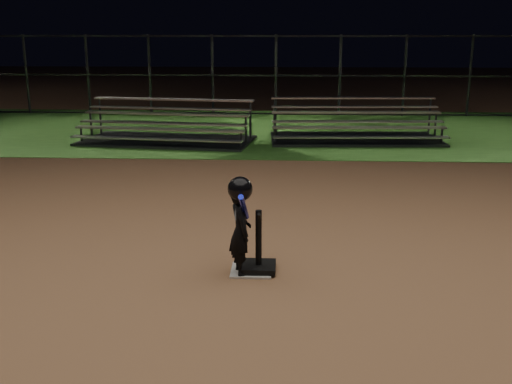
# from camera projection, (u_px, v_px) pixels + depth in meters

# --- Properties ---
(ground) EXTENTS (80.00, 80.00, 0.00)m
(ground) POSITION_uv_depth(u_px,v_px,m) (251.00, 271.00, 6.72)
(ground) COLOR #A26F49
(ground) RESTS_ON ground
(grass_strip) EXTENTS (60.00, 8.00, 0.01)m
(grass_strip) POSITION_uv_depth(u_px,v_px,m) (273.00, 130.00, 16.37)
(grass_strip) COLOR #2A5C1D
(grass_strip) RESTS_ON ground
(home_plate) EXTENTS (0.45, 0.45, 0.02)m
(home_plate) POSITION_uv_depth(u_px,v_px,m) (251.00, 270.00, 6.72)
(home_plate) COLOR beige
(home_plate) RESTS_ON ground
(batting_tee) EXTENTS (0.38, 0.38, 0.68)m
(batting_tee) POSITION_uv_depth(u_px,v_px,m) (259.00, 259.00, 6.69)
(batting_tee) COLOR black
(batting_tee) RESTS_ON home_plate
(child_batter) EXTENTS (0.40, 0.64, 1.10)m
(child_batter) POSITION_uv_depth(u_px,v_px,m) (240.00, 223.00, 6.49)
(child_batter) COLOR black
(child_batter) RESTS_ON ground
(bleacher_left) EXTENTS (4.26, 2.46, 0.99)m
(bleacher_left) POSITION_uv_depth(u_px,v_px,m) (167.00, 134.00, 14.49)
(bleacher_left) COLOR silver
(bleacher_left) RESTS_ON ground
(bleacher_right) EXTENTS (4.17, 2.18, 1.00)m
(bleacher_right) POSITION_uv_depth(u_px,v_px,m) (355.00, 132.00, 14.72)
(bleacher_right) COLOR silver
(bleacher_right) RESTS_ON ground
(backstop_fence) EXTENTS (20.08, 0.08, 2.50)m
(backstop_fence) POSITION_uv_depth(u_px,v_px,m) (276.00, 75.00, 18.95)
(backstop_fence) COLOR #38383D
(backstop_fence) RESTS_ON ground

